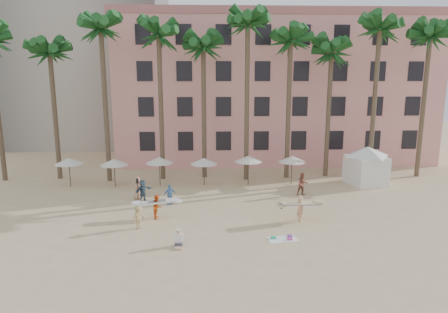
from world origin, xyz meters
name	(u,v)px	position (x,y,z in m)	size (l,w,h in m)	color
ground	(219,241)	(0.00, 0.00, 0.00)	(120.00, 120.00, 0.00)	#D1B789
pink_hotel	(271,90)	(7.00, 26.00, 8.00)	(35.00, 14.00, 16.00)	#EA9D8E
palm_row	(220,40)	(0.51, 15.00, 12.97)	(44.40, 5.40, 16.30)	brown
umbrella_row	(182,160)	(-3.00, 12.50, 2.33)	(22.50, 2.70, 2.73)	#332B23
cabana	(367,162)	(13.79, 12.32, 2.07)	(5.38, 5.38, 3.50)	white
beach_towel	(283,238)	(3.96, 0.21, 0.03)	(1.94, 1.28, 0.14)	white
carrier_yellow	(300,207)	(5.68, 3.19, 1.01)	(2.98, 1.46, 1.82)	tan
carrier_white	(157,205)	(-4.19, 4.23, 0.90)	(2.83, 1.12, 1.66)	orange
beachgoers	(187,193)	(-2.30, 7.24, 0.88)	(14.50, 7.88, 1.93)	#5793CD
paddle	(138,189)	(-5.97, 6.72, 1.41)	(0.18, 0.04, 2.23)	black
seated_man	(178,241)	(-2.37, -0.64, 0.36)	(0.46, 0.79, 1.03)	#3F3F4C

